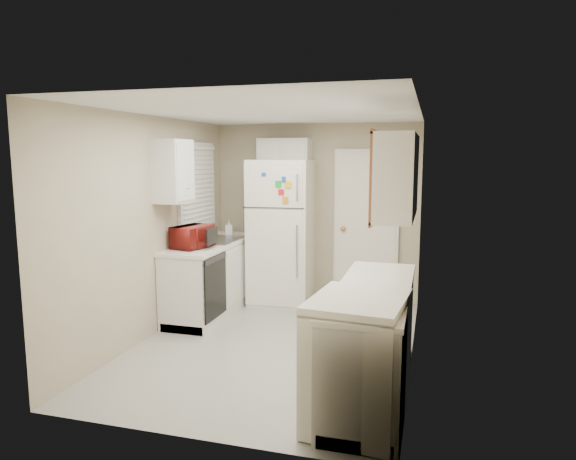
# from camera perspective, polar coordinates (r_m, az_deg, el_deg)

# --- Properties ---
(floor) EXTENTS (3.80, 3.80, 0.00)m
(floor) POSITION_cam_1_polar(r_m,az_deg,el_deg) (5.54, -1.44, -12.58)
(floor) COLOR #B6B4AA
(floor) RESTS_ON ground
(ceiling) EXTENTS (3.80, 3.80, 0.00)m
(ceiling) POSITION_cam_1_polar(r_m,az_deg,el_deg) (5.20, -1.54, 12.98)
(ceiling) COLOR white
(ceiling) RESTS_ON floor
(wall_left) EXTENTS (3.80, 3.80, 0.00)m
(wall_left) POSITION_cam_1_polar(r_m,az_deg,el_deg) (5.81, -14.80, 0.35)
(wall_left) COLOR tan
(wall_left) RESTS_ON floor
(wall_right) EXTENTS (3.80, 3.80, 0.00)m
(wall_right) POSITION_cam_1_polar(r_m,az_deg,el_deg) (5.01, 14.00, -0.85)
(wall_right) COLOR tan
(wall_right) RESTS_ON floor
(wall_back) EXTENTS (2.80, 2.80, 0.00)m
(wall_back) POSITION_cam_1_polar(r_m,az_deg,el_deg) (7.06, 3.09, 1.97)
(wall_back) COLOR tan
(wall_back) RESTS_ON floor
(wall_front) EXTENTS (2.80, 2.80, 0.00)m
(wall_front) POSITION_cam_1_polar(r_m,az_deg,el_deg) (3.50, -10.78, -4.62)
(wall_front) COLOR tan
(wall_front) RESTS_ON floor
(left_counter) EXTENTS (0.60, 1.80, 0.90)m
(left_counter) POSITION_cam_1_polar(r_m,az_deg,el_deg) (6.59, -8.32, -5.18)
(left_counter) COLOR silver
(left_counter) RESTS_ON floor
(dishwasher) EXTENTS (0.03, 0.58, 0.72)m
(dishwasher) POSITION_cam_1_polar(r_m,az_deg,el_deg) (5.94, -8.12, -6.28)
(dishwasher) COLOR black
(dishwasher) RESTS_ON floor
(sink) EXTENTS (0.54, 0.74, 0.16)m
(sink) POSITION_cam_1_polar(r_m,az_deg,el_deg) (6.65, -7.87, -1.45)
(sink) COLOR gray
(sink) RESTS_ON left_counter
(microwave) EXTENTS (0.51, 0.35, 0.31)m
(microwave) POSITION_cam_1_polar(r_m,az_deg,el_deg) (6.10, -10.57, -0.57)
(microwave) COLOR maroon
(microwave) RESTS_ON left_counter
(soap_bottle) EXTENTS (0.12, 0.12, 0.21)m
(soap_bottle) POSITION_cam_1_polar(r_m,az_deg,el_deg) (7.02, -6.57, 0.25)
(soap_bottle) COLOR silver
(soap_bottle) RESTS_ON left_counter
(window_blinds) EXTENTS (0.10, 0.98, 1.08)m
(window_blinds) POSITION_cam_1_polar(r_m,az_deg,el_deg) (6.67, -10.04, 4.94)
(window_blinds) COLOR silver
(window_blinds) RESTS_ON wall_left
(upper_cabinet_left) EXTENTS (0.30, 0.45, 0.70)m
(upper_cabinet_left) POSITION_cam_1_polar(r_m,az_deg,el_deg) (5.87, -12.66, 6.39)
(upper_cabinet_left) COLOR silver
(upper_cabinet_left) RESTS_ON wall_left
(refrigerator) EXTENTS (0.83, 0.81, 1.92)m
(refrigerator) POSITION_cam_1_polar(r_m,az_deg,el_deg) (6.86, -0.68, -0.22)
(refrigerator) COLOR white
(refrigerator) RESTS_ON floor
(cabinet_over_fridge) EXTENTS (0.70, 0.30, 0.40)m
(cabinet_over_fridge) POSITION_cam_1_polar(r_m,az_deg,el_deg) (6.97, -0.38, 8.49)
(cabinet_over_fridge) COLOR silver
(cabinet_over_fridge) RESTS_ON wall_back
(interior_door) EXTENTS (0.86, 0.06, 2.08)m
(interior_door) POSITION_cam_1_polar(r_m,az_deg,el_deg) (6.92, 8.67, 0.26)
(interior_door) COLOR white
(interior_door) RESTS_ON floor
(right_counter) EXTENTS (0.60, 2.00, 0.90)m
(right_counter) POSITION_cam_1_polar(r_m,az_deg,el_deg) (4.44, 9.34, -11.90)
(right_counter) COLOR silver
(right_counter) RESTS_ON floor
(stove) EXTENTS (0.73, 0.86, 0.97)m
(stove) POSITION_cam_1_polar(r_m,az_deg,el_deg) (3.90, 7.72, -14.22)
(stove) COLOR white
(stove) RESTS_ON floor
(upper_cabinet_right) EXTENTS (0.30, 1.20, 0.70)m
(upper_cabinet_right) POSITION_cam_1_polar(r_m,az_deg,el_deg) (4.46, 12.12, 5.88)
(upper_cabinet_right) COLOR silver
(upper_cabinet_right) RESTS_ON wall_right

